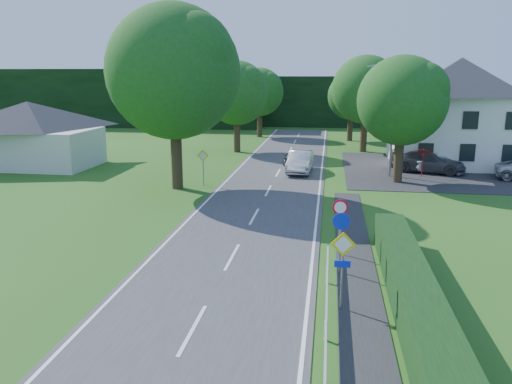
% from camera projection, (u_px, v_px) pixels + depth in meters
% --- Properties ---
extents(road, '(7.00, 80.00, 0.04)m').
position_uv_depth(road, '(260.00, 207.00, 28.06)').
color(road, '#3B3A3D').
rests_on(road, ground).
extents(parking_pad, '(14.00, 16.00, 0.04)m').
position_uv_depth(parking_pad, '(435.00, 170.00, 38.87)').
color(parking_pad, black).
rests_on(parking_pad, ground).
extents(line_edge_left, '(0.12, 80.00, 0.01)m').
position_uv_depth(line_edge_left, '(203.00, 204.00, 28.52)').
color(line_edge_left, white).
rests_on(line_edge_left, road).
extents(line_edge_right, '(0.12, 80.00, 0.01)m').
position_uv_depth(line_edge_right, '(318.00, 209.00, 27.59)').
color(line_edge_right, white).
rests_on(line_edge_right, road).
extents(line_centre, '(0.12, 80.00, 0.01)m').
position_uv_depth(line_centre, '(260.00, 207.00, 28.06)').
color(line_centre, white).
rests_on(line_centre, road).
extents(tree_main, '(9.40, 9.40, 11.64)m').
position_uv_depth(tree_main, '(174.00, 98.00, 31.43)').
color(tree_main, '#185119').
rests_on(tree_main, ground).
extents(tree_left_far, '(7.00, 7.00, 8.58)m').
position_uv_depth(tree_left_far, '(237.00, 107.00, 47.04)').
color(tree_left_far, '#185119').
rests_on(tree_left_far, ground).
extents(tree_right_far, '(7.40, 7.40, 9.09)m').
position_uv_depth(tree_right_far, '(365.00, 104.00, 47.20)').
color(tree_right_far, '#185119').
rests_on(tree_right_far, ground).
extents(tree_left_back, '(6.60, 6.60, 8.07)m').
position_uv_depth(tree_left_back, '(260.00, 103.00, 58.58)').
color(tree_left_back, '#185119').
rests_on(tree_left_back, ground).
extents(tree_right_back, '(6.20, 6.20, 7.56)m').
position_uv_depth(tree_right_back, '(351.00, 107.00, 55.22)').
color(tree_right_back, '#185119').
rests_on(tree_right_back, ground).
extents(tree_right_mid, '(7.00, 7.00, 8.58)m').
position_uv_depth(tree_right_mid, '(401.00, 120.00, 33.57)').
color(tree_right_mid, '#185119').
rests_on(tree_right_mid, ground).
extents(treeline_left, '(44.00, 6.00, 8.00)m').
position_uv_depth(treeline_left, '(107.00, 98.00, 71.56)').
color(treeline_left, black).
rests_on(treeline_left, ground).
extents(treeline_right, '(30.00, 5.00, 7.00)m').
position_uv_depth(treeline_right, '(361.00, 102.00, 70.40)').
color(treeline_right, black).
rests_on(treeline_right, ground).
extents(bungalow_left, '(11.00, 6.50, 5.20)m').
position_uv_depth(bungalow_left, '(30.00, 133.00, 39.91)').
color(bungalow_left, silver).
rests_on(bungalow_left, ground).
extents(house_white, '(10.60, 8.40, 8.60)m').
position_uv_depth(house_white, '(458.00, 111.00, 40.46)').
color(house_white, white).
rests_on(house_white, ground).
extents(streetlight, '(2.03, 0.18, 8.00)m').
position_uv_depth(streetlight, '(391.00, 115.00, 35.51)').
color(streetlight, gray).
rests_on(streetlight, ground).
extents(sign_priority_right, '(0.78, 0.09, 2.59)m').
position_uv_depth(sign_priority_right, '(343.00, 256.00, 15.47)').
color(sign_priority_right, gray).
rests_on(sign_priority_right, ground).
extents(sign_roundabout, '(0.64, 0.08, 2.37)m').
position_uv_depth(sign_roundabout, '(341.00, 231.00, 18.39)').
color(sign_roundabout, gray).
rests_on(sign_roundabout, ground).
extents(sign_speed_limit, '(0.64, 0.11, 2.37)m').
position_uv_depth(sign_speed_limit, '(340.00, 214.00, 20.28)').
color(sign_speed_limit, gray).
rests_on(sign_speed_limit, ground).
extents(sign_priority_left, '(0.78, 0.09, 2.44)m').
position_uv_depth(sign_priority_left, '(203.00, 160.00, 33.10)').
color(sign_priority_left, gray).
rests_on(sign_priority_left, ground).
extents(moving_car, '(1.90, 4.91, 1.59)m').
position_uv_depth(moving_car, '(300.00, 162.00, 37.73)').
color(moving_car, '#BAB9BF').
rests_on(moving_car, road).
extents(motorcycle, '(1.16, 2.07, 1.03)m').
position_uv_depth(motorcycle, '(287.00, 159.00, 40.89)').
color(motorcycle, black).
rests_on(motorcycle, road).
extents(parked_car_red, '(4.67, 2.06, 1.56)m').
position_uv_depth(parked_car_red, '(420.00, 159.00, 38.85)').
color(parked_car_red, maroon).
rests_on(parked_car_red, parking_pad).
extents(parked_car_silver_a, '(4.26, 2.70, 1.33)m').
position_uv_depth(parked_car_silver_a, '(437.00, 163.00, 38.06)').
color(parked_car_silver_a, '#A3A4A8').
rests_on(parked_car_silver_a, parking_pad).
extents(parked_car_grey, '(5.89, 3.74, 1.59)m').
position_uv_depth(parked_car_grey, '(428.00, 162.00, 37.79)').
color(parked_car_grey, '#505155').
rests_on(parked_car_grey, parking_pad).
extents(parasol, '(2.79, 2.82, 2.08)m').
position_uv_depth(parasol, '(423.00, 162.00, 36.04)').
color(parasol, '#B40E13').
rests_on(parasol, parking_pad).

